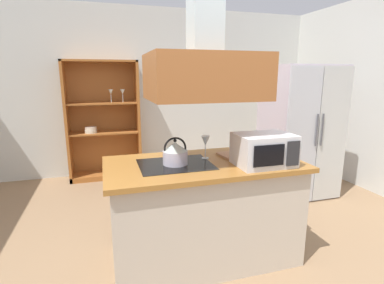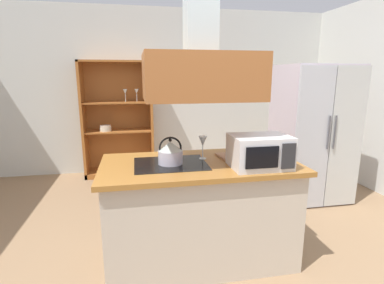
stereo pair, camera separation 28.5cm
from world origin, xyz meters
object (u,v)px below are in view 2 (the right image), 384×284
dish_cabinet (119,126)px  kettle (170,153)px  cutting_board (237,156)px  wine_glass_on_counter (203,142)px  refrigerator (312,134)px  microwave (260,152)px

dish_cabinet → kettle: size_ratio=8.05×
cutting_board → wine_glass_on_counter: 0.36m
kettle → cutting_board: bearing=10.6°
refrigerator → dish_cabinet: size_ratio=0.95×
dish_cabinet → cutting_board: bearing=-64.3°
dish_cabinet → microwave: 3.06m
cutting_board → microwave: bearing=-78.7°
kettle → wine_glass_on_counter: bearing=18.3°
cutting_board → wine_glass_on_counter: wine_glass_on_counter is taller
refrigerator → microwave: bearing=-134.9°
refrigerator → microwave: 1.85m
refrigerator → wine_glass_on_counter: bearing=-149.9°
refrigerator → wine_glass_on_counter: refrigerator is taller
microwave → wine_glass_on_counter: size_ratio=2.23×
dish_cabinet → kettle: (0.55, -2.57, 0.18)m
dish_cabinet → cutting_board: (1.18, -2.45, 0.09)m
dish_cabinet → wine_glass_on_counter: 2.62m
cutting_board → microwave: (0.07, -0.34, 0.12)m
refrigerator → cutting_board: 1.68m
refrigerator → wine_glass_on_counter: size_ratio=8.53×
refrigerator → cutting_board: size_ratio=5.17×
dish_cabinet → microwave: size_ratio=4.02×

